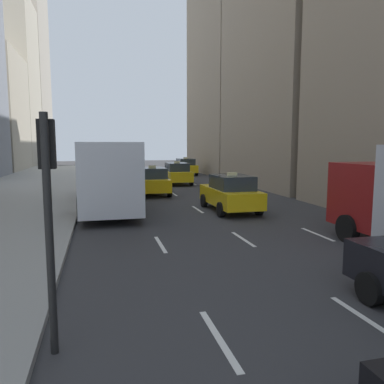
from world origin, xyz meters
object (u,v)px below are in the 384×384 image
at_px(taxi_fourth, 230,193).
at_px(city_bus, 107,171).
at_px(taxi_lead, 152,181).
at_px(taxi_third, 185,167).
at_px(traffic_light_pole, 48,195).
at_px(taxi_second, 177,173).

xyz_separation_m(taxi_fourth, city_bus, (-5.61, 3.29, 0.91)).
bearing_deg(city_bus, taxi_lead, 52.19).
height_order(taxi_lead, taxi_third, same).
bearing_deg(traffic_light_pole, taxi_fourth, 58.21).
relative_size(taxi_fourth, traffic_light_pole, 1.22).
xyz_separation_m(taxi_lead, city_bus, (-2.81, -3.62, 0.91)).
distance_m(city_bus, traffic_light_pole, 14.23).
relative_size(taxi_second, traffic_light_pole, 1.22).
height_order(taxi_lead, city_bus, city_bus).
bearing_deg(taxi_second, taxi_third, 72.96).
height_order(taxi_fourth, traffic_light_pole, traffic_light_pole).
bearing_deg(taxi_third, taxi_fourth, -97.28).
height_order(taxi_second, taxi_fourth, same).
relative_size(taxi_second, taxi_third, 1.00).
height_order(taxi_third, taxi_fourth, same).
bearing_deg(city_bus, taxi_second, 59.42).
height_order(taxi_third, traffic_light_pole, traffic_light_pole).
distance_m(taxi_lead, taxi_fourth, 7.46).
relative_size(taxi_lead, taxi_third, 1.00).
bearing_deg(taxi_third, city_bus, -114.30).
height_order(taxi_lead, taxi_second, same).
xyz_separation_m(taxi_second, taxi_fourth, (0.00, -12.78, 0.00)).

